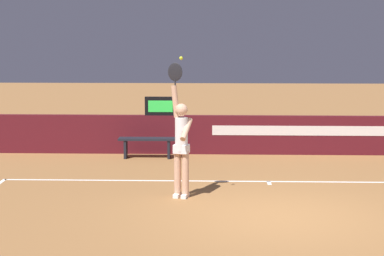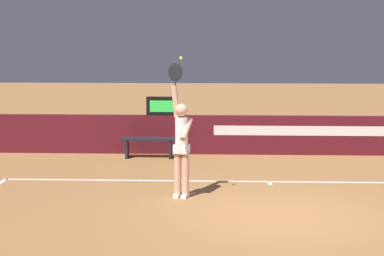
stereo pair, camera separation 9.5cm
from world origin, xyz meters
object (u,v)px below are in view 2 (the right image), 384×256
at_px(tennis_ball, 181,58).
at_px(courtside_bench_near, 149,143).
at_px(speed_display, 162,106).
at_px(tennis_player, 181,142).

bearing_deg(tennis_ball, courtside_bench_near, 103.98).
height_order(tennis_ball, courtside_bench_near, tennis_ball).
xyz_separation_m(speed_display, courtside_bench_near, (-0.29, -0.63, -0.85)).
height_order(tennis_player, courtside_bench_near, tennis_player).
bearing_deg(speed_display, tennis_player, -80.63).
bearing_deg(tennis_player, courtside_bench_near, 104.88).
bearing_deg(tennis_ball, tennis_player, 93.47).
height_order(speed_display, tennis_player, tennis_player).
height_order(tennis_player, tennis_ball, tennis_ball).
xyz_separation_m(speed_display, tennis_ball, (0.77, -4.88, 1.39)).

